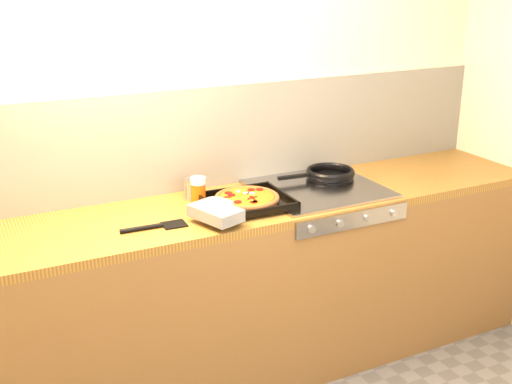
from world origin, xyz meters
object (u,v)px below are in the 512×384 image
tomato_can (192,189)px  juice_glass (198,190)px  pizza_on_tray (238,202)px  frying_pan (329,174)px

tomato_can → juice_glass: bearing=-78.6°
tomato_can → pizza_on_tray: bearing=-62.7°
pizza_on_tray → tomato_can: (-0.13, 0.24, 0.01)m
juice_glass → tomato_can: bearing=101.4°
tomato_can → juice_glass: juice_glass is taller
frying_pan → tomato_can: 0.73m
frying_pan → tomato_can: (-0.73, 0.06, 0.01)m
juice_glass → pizza_on_tray: bearing=-58.6°
frying_pan → tomato_can: size_ratio=4.28×
frying_pan → tomato_can: tomato_can is taller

